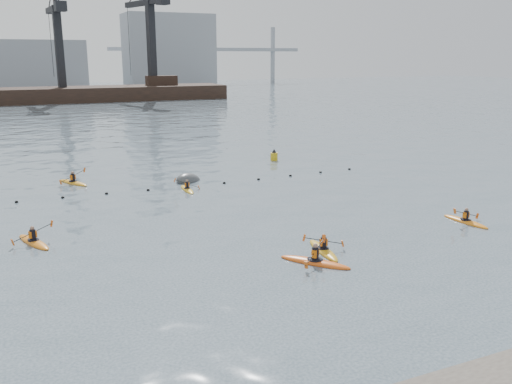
{
  "coord_description": "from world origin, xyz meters",
  "views": [
    {
      "loc": [
        -10.7,
        -16.51,
        9.72
      ],
      "look_at": [
        0.59,
        8.59,
        2.8
      ],
      "focal_mm": 38.0,
      "sensor_mm": 36.0,
      "label": 1
    }
  ],
  "objects_px": {
    "kayaker_0": "(315,261)",
    "mooring_buoy": "(189,181)",
    "kayaker_1": "(323,249)",
    "kayaker_2": "(33,241)",
    "nav_buoy": "(274,156)",
    "kayaker_3": "(187,189)",
    "kayaker_5": "(73,182)",
    "kayaker_4": "(465,221)"
  },
  "relations": [
    {
      "from": "kayaker_0",
      "to": "kayaker_2",
      "type": "bearing_deg",
      "value": 106.11
    },
    {
      "from": "kayaker_0",
      "to": "mooring_buoy",
      "type": "relative_size",
      "value": 1.3
    },
    {
      "from": "kayaker_2",
      "to": "nav_buoy",
      "type": "bearing_deg",
      "value": 15.02
    },
    {
      "from": "kayaker_1",
      "to": "mooring_buoy",
      "type": "bearing_deg",
      "value": 102.82
    },
    {
      "from": "mooring_buoy",
      "to": "nav_buoy",
      "type": "height_order",
      "value": "nav_buoy"
    },
    {
      "from": "kayaker_0",
      "to": "kayaker_3",
      "type": "relative_size",
      "value": 1.14
    },
    {
      "from": "kayaker_2",
      "to": "nav_buoy",
      "type": "height_order",
      "value": "nav_buoy"
    },
    {
      "from": "kayaker_4",
      "to": "mooring_buoy",
      "type": "height_order",
      "value": "kayaker_4"
    },
    {
      "from": "mooring_buoy",
      "to": "nav_buoy",
      "type": "bearing_deg",
      "value": 26.69
    },
    {
      "from": "kayaker_2",
      "to": "kayaker_1",
      "type": "bearing_deg",
      "value": -49.73
    },
    {
      "from": "kayaker_0",
      "to": "kayaker_4",
      "type": "xyz_separation_m",
      "value": [
        11.63,
        2.05,
        -0.01
      ]
    },
    {
      "from": "mooring_buoy",
      "to": "kayaker_0",
      "type": "bearing_deg",
      "value": -89.32
    },
    {
      "from": "kayaker_2",
      "to": "mooring_buoy",
      "type": "bearing_deg",
      "value": 21.38
    },
    {
      "from": "kayaker_3",
      "to": "nav_buoy",
      "type": "xyz_separation_m",
      "value": [
        11.15,
        8.02,
        0.29
      ]
    },
    {
      "from": "kayaker_1",
      "to": "kayaker_5",
      "type": "xyz_separation_m",
      "value": [
        -10.01,
        21.22,
        0.0
      ]
    },
    {
      "from": "kayaker_2",
      "to": "kayaker_3",
      "type": "relative_size",
      "value": 1.18
    },
    {
      "from": "kayaker_0",
      "to": "kayaker_4",
      "type": "bearing_deg",
      "value": -28.41
    },
    {
      "from": "kayaker_3",
      "to": "mooring_buoy",
      "type": "height_order",
      "value": "kayaker_3"
    },
    {
      "from": "kayaker_1",
      "to": "nav_buoy",
      "type": "xyz_separation_m",
      "value": [
        8.67,
        23.47,
        0.28
      ]
    },
    {
      "from": "kayaker_0",
      "to": "kayaker_3",
      "type": "bearing_deg",
      "value": 55.84
    },
    {
      "from": "kayaker_1",
      "to": "kayaker_4",
      "type": "relative_size",
      "value": 1.04
    },
    {
      "from": "kayaker_3",
      "to": "nav_buoy",
      "type": "relative_size",
      "value": 2.28
    },
    {
      "from": "kayaker_5",
      "to": "mooring_buoy",
      "type": "xyz_separation_m",
      "value": [
        8.54,
        -2.85,
        -0.11
      ]
    },
    {
      "from": "kayaker_1",
      "to": "kayaker_4",
      "type": "xyz_separation_m",
      "value": [
        10.4,
        0.77,
        -0.0
      ]
    },
    {
      "from": "kayaker_2",
      "to": "mooring_buoy",
      "type": "relative_size",
      "value": 1.35
    },
    {
      "from": "kayaker_4",
      "to": "mooring_buoy",
      "type": "xyz_separation_m",
      "value": [
        -11.87,
        17.6,
        -0.1
      ]
    },
    {
      "from": "kayaker_0",
      "to": "kayaker_1",
      "type": "height_order",
      "value": "kayaker_0"
    },
    {
      "from": "kayaker_0",
      "to": "kayaker_3",
      "type": "height_order",
      "value": "kayaker_0"
    },
    {
      "from": "kayaker_0",
      "to": "nav_buoy",
      "type": "relative_size",
      "value": 2.61
    },
    {
      "from": "kayaker_0",
      "to": "kayaker_5",
      "type": "bearing_deg",
      "value": 72.88
    },
    {
      "from": "kayaker_3",
      "to": "kayaker_5",
      "type": "xyz_separation_m",
      "value": [
        -7.53,
        5.77,
        0.02
      ]
    },
    {
      "from": "kayaker_2",
      "to": "nav_buoy",
      "type": "xyz_separation_m",
      "value": [
        22.17,
        16.01,
        0.28
      ]
    },
    {
      "from": "kayaker_2",
      "to": "kayaker_3",
      "type": "bearing_deg",
      "value": 15.12
    },
    {
      "from": "kayaker_3",
      "to": "kayaker_5",
      "type": "relative_size",
      "value": 0.85
    },
    {
      "from": "kayaker_2",
      "to": "kayaker_3",
      "type": "height_order",
      "value": "kayaker_2"
    },
    {
      "from": "kayaker_4",
      "to": "mooring_buoy",
      "type": "bearing_deg",
      "value": -61.34
    },
    {
      "from": "kayaker_0",
      "to": "nav_buoy",
      "type": "distance_m",
      "value": 26.66
    },
    {
      "from": "kayaker_1",
      "to": "kayaker_2",
      "type": "xyz_separation_m",
      "value": [
        -13.5,
        7.46,
        0.0
      ]
    },
    {
      "from": "kayaker_1",
      "to": "kayaker_3",
      "type": "relative_size",
      "value": 1.19
    },
    {
      "from": "kayaker_3",
      "to": "mooring_buoy",
      "type": "xyz_separation_m",
      "value": [
        1.01,
        2.92,
        -0.09
      ]
    },
    {
      "from": "mooring_buoy",
      "to": "kayaker_5",
      "type": "bearing_deg",
      "value": 161.56
    },
    {
      "from": "kayaker_3",
      "to": "kayaker_4",
      "type": "bearing_deg",
      "value": -46.84
    }
  ]
}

